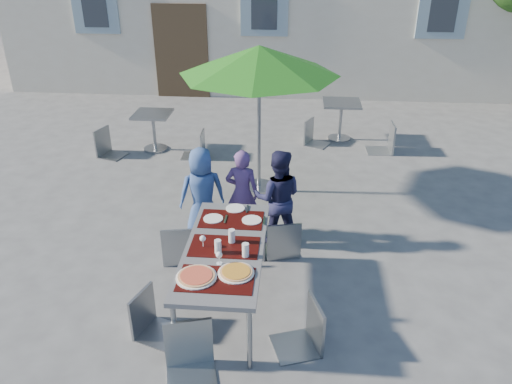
# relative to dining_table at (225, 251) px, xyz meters

# --- Properties ---
(ground) EXTENTS (90.00, 90.00, 0.00)m
(ground) POSITION_rel_dining_table_xyz_m (-0.16, 0.34, -0.70)
(ground) COLOR #4C4D4F
(ground) RESTS_ON ground
(dining_table) EXTENTS (0.80, 1.85, 0.76)m
(dining_table) POSITION_rel_dining_table_xyz_m (0.00, 0.00, 0.00)
(dining_table) COLOR #414146
(dining_table) RESTS_ON ground
(pizza_near_left) EXTENTS (0.38, 0.38, 0.03)m
(pizza_near_left) POSITION_rel_dining_table_xyz_m (-0.19, -0.54, 0.07)
(pizza_near_left) COLOR white
(pizza_near_left) RESTS_ON dining_table
(pizza_near_right) EXTENTS (0.35, 0.35, 0.03)m
(pizza_near_right) POSITION_rel_dining_table_xyz_m (0.17, -0.45, 0.07)
(pizza_near_right) COLOR white
(pizza_near_right) RESTS_ON dining_table
(glassware) EXTENTS (0.52, 0.45, 0.15)m
(glassware) POSITION_rel_dining_table_xyz_m (0.04, -0.08, 0.13)
(glassware) COLOR silver
(glassware) RESTS_ON dining_table
(place_settings) EXTENTS (0.69, 0.48, 0.01)m
(place_settings) POSITION_rel_dining_table_xyz_m (0.02, 0.63, 0.06)
(place_settings) COLOR white
(place_settings) RESTS_ON dining_table
(child_0) EXTENTS (0.70, 0.57, 1.23)m
(child_0) POSITION_rel_dining_table_xyz_m (-0.50, 1.42, -0.08)
(child_0) COLOR #314C86
(child_0) RESTS_ON ground
(child_1) EXTENTS (0.46, 0.33, 1.21)m
(child_1) POSITION_rel_dining_table_xyz_m (0.01, 1.49, -0.09)
(child_1) COLOR #563873
(child_1) RESTS_ON ground
(child_2) EXTENTS (0.63, 0.37, 1.28)m
(child_2) POSITION_rel_dining_table_xyz_m (0.48, 1.32, -0.05)
(child_2) COLOR #1B1C3D
(child_2) RESTS_ON ground
(chair_0) EXTENTS (0.50, 0.50, 0.96)m
(chair_0) POSITION_rel_dining_table_xyz_m (-0.67, 0.77, -0.13)
(chair_0) COLOR gray
(chair_0) RESTS_ON ground
(chair_1) EXTENTS (0.51, 0.52, 1.02)m
(chair_1) POSITION_rel_dining_table_xyz_m (-0.19, 1.03, -0.10)
(chair_1) COLOR #8F949A
(chair_1) RESTS_ON ground
(chair_2) EXTENTS (0.51, 0.51, 0.95)m
(chair_2) POSITION_rel_dining_table_xyz_m (0.57, 1.01, -0.14)
(chair_2) COLOR gray
(chair_2) RESTS_ON ground
(chair_3) EXTENTS (0.50, 0.50, 0.89)m
(chair_3) POSITION_rel_dining_table_xyz_m (-0.69, -0.48, -0.18)
(chair_3) COLOR gray
(chair_3) RESTS_ON ground
(chair_4) EXTENTS (0.54, 0.53, 0.94)m
(chair_4) POSITION_rel_dining_table_xyz_m (0.85, -0.54, -0.14)
(chair_4) COLOR gray
(chair_4) RESTS_ON ground
(chair_5) EXTENTS (0.54, 0.55, 1.00)m
(chair_5) POSITION_rel_dining_table_xyz_m (-0.19, -0.98, -0.11)
(chair_5) COLOR gray
(chair_5) RESTS_ON ground
(patio_umbrella) EXTENTS (2.30, 2.30, 2.25)m
(patio_umbrella) POSITION_rel_dining_table_xyz_m (0.13, 2.76, 1.32)
(patio_umbrella) COLOR #A4A6AC
(patio_umbrella) RESTS_ON ground
(cafe_table_0) EXTENTS (0.66, 0.66, 0.71)m
(cafe_table_0) POSITION_rel_dining_table_xyz_m (-1.95, 4.30, -0.22)
(cafe_table_0) COLOR #A4A6AC
(cafe_table_0) RESTS_ON ground
(bg_chair_l_0) EXTENTS (0.53, 0.53, 0.95)m
(bg_chair_l_0) POSITION_rel_dining_table_xyz_m (-2.73, 3.96, -0.14)
(bg_chair_l_0) COLOR gray
(bg_chair_l_0) RESTS_ON ground
(bg_chair_r_0) EXTENTS (0.42, 0.42, 0.90)m
(bg_chair_r_0) POSITION_rel_dining_table_xyz_m (-1.09, 4.04, -0.17)
(bg_chair_r_0) COLOR #91979D
(bg_chair_r_0) RESTS_ON ground
(cafe_table_1) EXTENTS (0.71, 0.71, 0.76)m
(cafe_table_1) POSITION_rel_dining_table_xyz_m (1.53, 5.13, -0.17)
(cafe_table_1) COLOR #A4A6AC
(cafe_table_1) RESTS_ON ground
(bg_chair_l_1) EXTENTS (0.53, 0.53, 0.90)m
(bg_chair_l_1) POSITION_rel_dining_table_xyz_m (1.01, 4.85, -0.17)
(bg_chair_l_1) COLOR gray
(bg_chair_l_1) RESTS_ON ground
(bg_chair_r_1) EXTENTS (0.47, 0.46, 1.02)m
(bg_chair_r_1) POSITION_rel_dining_table_xyz_m (2.34, 4.58, -0.10)
(bg_chair_r_1) COLOR #93999E
(bg_chair_r_1) RESTS_ON ground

